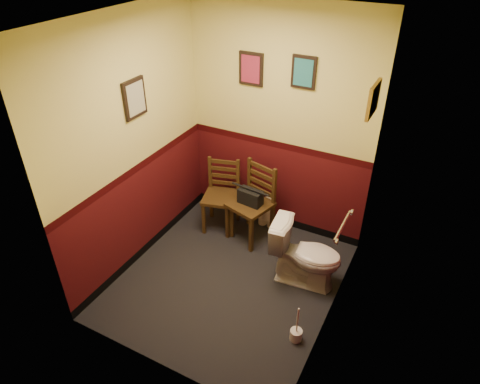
# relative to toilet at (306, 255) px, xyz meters

# --- Properties ---
(floor) EXTENTS (2.20, 2.40, 0.00)m
(floor) POSITION_rel_toilet_xyz_m (-0.72, -0.36, -0.37)
(floor) COLOR black
(floor) RESTS_ON ground
(ceiling) EXTENTS (2.20, 2.40, 0.00)m
(ceiling) POSITION_rel_toilet_xyz_m (-0.72, -0.36, 2.33)
(ceiling) COLOR silver
(ceiling) RESTS_ON ground
(wall_back) EXTENTS (2.20, 0.00, 2.70)m
(wall_back) POSITION_rel_toilet_xyz_m (-0.72, 0.84, 0.98)
(wall_back) COLOR #450D11
(wall_back) RESTS_ON ground
(wall_front) EXTENTS (2.20, 0.00, 2.70)m
(wall_front) POSITION_rel_toilet_xyz_m (-0.72, -1.56, 0.98)
(wall_front) COLOR #450D11
(wall_front) RESTS_ON ground
(wall_left) EXTENTS (0.00, 2.40, 2.70)m
(wall_left) POSITION_rel_toilet_xyz_m (-1.82, -0.36, 0.98)
(wall_left) COLOR #450D11
(wall_left) RESTS_ON ground
(wall_right) EXTENTS (0.00, 2.40, 2.70)m
(wall_right) POSITION_rel_toilet_xyz_m (0.38, -0.36, 0.98)
(wall_right) COLOR #450D11
(wall_right) RESTS_ON ground
(grab_bar) EXTENTS (0.05, 0.56, 0.06)m
(grab_bar) POSITION_rel_toilet_xyz_m (0.35, -0.11, 0.58)
(grab_bar) COLOR silver
(grab_bar) RESTS_ON wall_right
(framed_print_back_a) EXTENTS (0.28, 0.04, 0.36)m
(framed_print_back_a) POSITION_rel_toilet_xyz_m (-1.07, 0.82, 1.58)
(framed_print_back_a) COLOR black
(framed_print_back_a) RESTS_ON wall_back
(framed_print_back_b) EXTENTS (0.26, 0.04, 0.34)m
(framed_print_back_b) POSITION_rel_toilet_xyz_m (-0.47, 0.82, 1.63)
(framed_print_back_b) COLOR black
(framed_print_back_b) RESTS_ON wall_back
(framed_print_left) EXTENTS (0.04, 0.30, 0.38)m
(framed_print_left) POSITION_rel_toilet_xyz_m (-1.80, -0.26, 1.48)
(framed_print_left) COLOR black
(framed_print_left) RESTS_ON wall_left
(framed_print_right) EXTENTS (0.04, 0.34, 0.28)m
(framed_print_right) POSITION_rel_toilet_xyz_m (0.36, 0.24, 1.68)
(framed_print_right) COLOR olive
(framed_print_right) RESTS_ON wall_right
(toilet) EXTENTS (0.79, 0.50, 0.73)m
(toilet) POSITION_rel_toilet_xyz_m (0.00, 0.00, 0.00)
(toilet) COLOR white
(toilet) RESTS_ON floor
(toilet_brush) EXTENTS (0.12, 0.12, 0.41)m
(toilet_brush) POSITION_rel_toilet_xyz_m (0.21, -0.76, -0.30)
(toilet_brush) COLOR silver
(toilet_brush) RESTS_ON floor
(chair_left) EXTENTS (0.51, 0.51, 0.89)m
(chair_left) POSITION_rel_toilet_xyz_m (-1.28, 0.47, 0.08)
(chair_left) COLOR #432E14
(chair_left) RESTS_ON floor
(chair_right) EXTENTS (0.55, 0.55, 0.96)m
(chair_right) POSITION_rel_toilet_xyz_m (-0.85, 0.45, 0.11)
(chair_right) COLOR #432E14
(chair_right) RESTS_ON floor
(handbag) EXTENTS (0.30, 0.17, 0.21)m
(handbag) POSITION_rel_toilet_xyz_m (-0.86, 0.41, 0.22)
(handbag) COLOR black
(handbag) RESTS_ON chair_right
(tp_stack) EXTENTS (0.23, 0.14, 0.40)m
(tp_stack) POSITION_rel_toilet_xyz_m (-0.77, 0.72, -0.20)
(tp_stack) COLOR silver
(tp_stack) RESTS_ON floor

